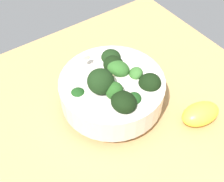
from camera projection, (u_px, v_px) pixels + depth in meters
ground_plane at (122, 135)px, 56.20cm from camera, size 64.12×64.12×4.88cm
bowl_of_broccoli at (113, 89)px, 54.40cm from camera, size 19.08×19.08×11.23cm
lemon_wedge at (200, 114)px, 54.17cm from camera, size 8.15×5.88×3.72cm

